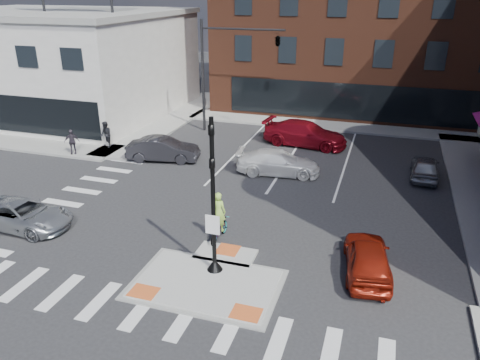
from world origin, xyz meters
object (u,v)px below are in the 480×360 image
(white_pickup, at_px, (278,163))
(red_sedan, at_px, (368,258))
(silver_suv, at_px, (22,215))
(bg_car_dark, at_px, (163,149))
(pedestrian_a, at_px, (106,135))
(bg_car_silver, at_px, (425,167))
(pedestrian_b, at_px, (72,142))
(bg_car_red, at_px, (305,134))
(cyclist, at_px, (219,224))

(white_pickup, bearing_deg, red_sedan, -155.40)
(silver_suv, relative_size, white_pickup, 0.96)
(bg_car_dark, relative_size, pedestrian_a, 2.56)
(bg_car_silver, distance_m, pedestrian_b, 21.53)
(bg_car_dark, xyz_separation_m, pedestrian_a, (-4.56, 0.80, 0.29))
(bg_car_red, relative_size, pedestrian_b, 3.58)
(silver_suv, bearing_deg, white_pickup, -42.95)
(red_sedan, relative_size, bg_car_dark, 0.91)
(white_pickup, relative_size, bg_car_red, 0.84)
(bg_car_dark, height_order, pedestrian_b, pedestrian_b)
(silver_suv, height_order, pedestrian_b, pedestrian_b)
(red_sedan, distance_m, bg_car_dark, 15.72)
(pedestrian_a, bearing_deg, bg_car_red, 57.11)
(white_pickup, height_order, pedestrian_a, pedestrian_a)
(cyclist, distance_m, pedestrian_b, 14.54)
(red_sedan, distance_m, pedestrian_b, 20.45)
(bg_car_dark, bearing_deg, bg_car_silver, -94.47)
(bg_car_silver, distance_m, bg_car_red, 8.43)
(pedestrian_a, bearing_deg, cyclist, -3.05)
(silver_suv, bearing_deg, pedestrian_a, 13.77)
(red_sedan, bearing_deg, pedestrian_a, -36.97)
(cyclist, bearing_deg, pedestrian_b, -27.99)
(white_pickup, xyz_separation_m, bg_car_dark, (-7.35, -0.00, 0.04))
(bg_car_red, height_order, cyclist, cyclist)
(white_pickup, bearing_deg, bg_car_dark, 82.43)
(white_pickup, xyz_separation_m, bg_car_red, (0.50, 5.70, 0.13))
(silver_suv, xyz_separation_m, cyclist, (8.78, 1.69, 0.11))
(bg_car_dark, relative_size, bg_car_red, 0.78)
(red_sedan, xyz_separation_m, bg_car_dark, (-12.95, 8.90, 0.04))
(red_sedan, distance_m, pedestrian_a, 20.02)
(bg_car_red, bearing_deg, silver_suv, 154.68)
(silver_suv, relative_size, cyclist, 2.08)
(pedestrian_a, bearing_deg, bg_car_silver, 38.97)
(white_pickup, relative_size, pedestrian_a, 2.75)
(bg_car_dark, bearing_deg, pedestrian_a, 68.23)
(pedestrian_b, bearing_deg, pedestrian_a, 21.66)
(red_sedan, bearing_deg, bg_car_silver, -110.70)
(bg_car_silver, bearing_deg, pedestrian_a, 4.91)
(bg_car_red, xyz_separation_m, cyclist, (-1.12, -13.90, -0.08))
(bg_car_red, distance_m, cyclist, 13.95)
(pedestrian_a, height_order, pedestrian_b, pedestrian_a)
(bg_car_dark, distance_m, bg_car_silver, 15.54)
(cyclist, bearing_deg, bg_car_dark, -48.97)
(white_pickup, xyz_separation_m, bg_car_silver, (8.06, 2.00, -0.06))
(bg_car_silver, xyz_separation_m, cyclist, (-8.69, -10.20, 0.11))
(bg_car_dark, bearing_deg, cyclist, -152.52)
(white_pickup, distance_m, bg_car_silver, 8.31)
(bg_car_dark, xyz_separation_m, pedestrian_b, (-5.91, -1.00, 0.21))
(red_sedan, xyz_separation_m, cyclist, (-6.23, 0.70, 0.06))
(cyclist, relative_size, pedestrian_b, 1.40)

